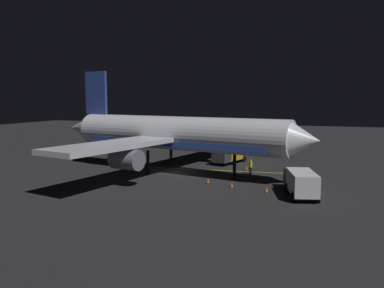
% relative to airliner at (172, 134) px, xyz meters
% --- Properties ---
extents(ground_plane, '(180.00, 180.00, 0.20)m').
position_rel_airliner_xyz_m(ground_plane, '(0.12, 0.58, -4.63)').
color(ground_plane, '#252528').
extents(apron_guide_stripe, '(2.14, 18.95, 0.01)m').
position_rel_airliner_xyz_m(apron_guide_stripe, '(-2.81, 4.58, -4.52)').
color(apron_guide_stripe, gold).
rests_on(apron_guide_stripe, ground_plane).
extents(airliner, '(33.83, 34.68, 12.37)m').
position_rel_airliner_xyz_m(airliner, '(0.00, 0.00, 0.00)').
color(airliner, white).
rests_on(airliner, ground_plane).
extents(baggage_truck, '(6.89, 3.70, 2.32)m').
position_rel_airliner_xyz_m(baggage_truck, '(6.78, 15.35, -3.31)').
color(baggage_truck, silver).
rests_on(baggage_truck, ground_plane).
extents(catering_truck, '(6.33, 3.64, 2.45)m').
position_rel_airliner_xyz_m(catering_truck, '(-8.67, 5.03, -3.27)').
color(catering_truck, gold).
rests_on(catering_truck, ground_plane).
extents(ground_crew_worker, '(0.40, 0.40, 1.74)m').
position_rel_airliner_xyz_m(ground_crew_worker, '(-1.68, 9.17, -3.64)').
color(ground_crew_worker, black).
rests_on(ground_crew_worker, ground_plane).
extents(traffic_cone_near_left, '(0.50, 0.50, 0.55)m').
position_rel_airliner_xyz_m(traffic_cone_near_left, '(6.48, 12.27, -4.28)').
color(traffic_cone_near_left, '#EA590F').
rests_on(traffic_cone_near_left, ground_plane).
extents(traffic_cone_near_right, '(0.50, 0.50, 0.55)m').
position_rel_airliner_xyz_m(traffic_cone_near_right, '(-4.43, 8.13, -4.28)').
color(traffic_cone_near_right, '#EA590F').
rests_on(traffic_cone_near_right, ground_plane).
extents(traffic_cone_under_wing, '(0.50, 0.50, 0.55)m').
position_rel_airliner_xyz_m(traffic_cone_under_wing, '(5.64, 8.72, -4.28)').
color(traffic_cone_under_wing, '#EA590F').
rests_on(traffic_cone_under_wing, ground_plane).
extents(traffic_cone_far, '(0.50, 0.50, 0.55)m').
position_rel_airliner_xyz_m(traffic_cone_far, '(4.53, 5.91, -4.28)').
color(traffic_cone_far, '#EA590F').
rests_on(traffic_cone_far, ground_plane).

